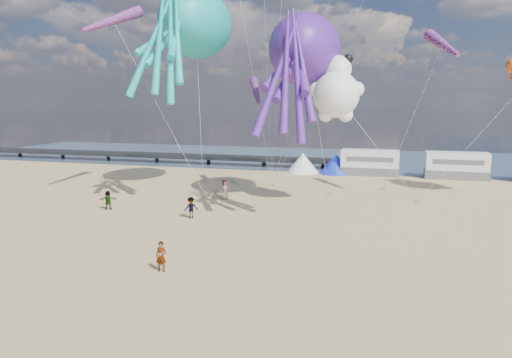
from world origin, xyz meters
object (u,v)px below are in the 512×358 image
sandbag_a (203,193)px  sandbag_c (418,202)px  tent_white (303,163)px  beachgoer_2 (191,208)px  kite_octopus_purple (305,50)px  standing_person (161,257)px  beachgoer_4 (108,200)px  windsock_mid (443,44)px  windsock_right (256,92)px  motorhome_1 (456,165)px  sandbag_e (272,185)px  kite_panda (336,95)px  windsock_left (113,20)px  tent_blue (335,164)px  sandbag_d (383,189)px  beachgoer_0 (225,189)px  kite_octopus_teal (196,23)px  sandbag_b (330,193)px  motorhome_0 (370,163)px

sandbag_a → sandbag_c: bearing=3.3°
tent_white → beachgoer_2: 24.99m
kite_octopus_purple → standing_person: bearing=-106.2°
sandbag_a → beachgoer_4: bearing=-121.7°
windsock_mid → beachgoer_2: bearing=-171.8°
kite_octopus_purple → windsock_right: size_ratio=2.56×
motorhome_1 → sandbag_e: 21.57m
kite_panda → beachgoer_2: bearing=-166.8°
windsock_left → tent_blue: bearing=52.6°
motorhome_1 → kite_octopus_purple: size_ratio=0.53×
tent_white → beachgoer_2: bearing=-99.4°
beachgoer_2 → sandbag_e: 14.57m
motorhome_1 → sandbag_a: (-24.21, -15.81, -1.39)m
sandbag_d → beachgoer_0: bearing=-149.4°
windsock_left → motorhome_1: bearing=36.7°
kite_octopus_purple → kite_panda: (2.77, -1.46, -3.63)m
tent_white → sandbag_d: (9.63, -9.58, -1.09)m
kite_panda → windsock_left: 20.20m
sandbag_a → kite_octopus_teal: bearing=126.7°
sandbag_e → windsock_right: bearing=-111.3°
standing_person → sandbag_b: 23.07m
motorhome_1 → standing_person: 39.77m
sandbag_c → windsock_left: bearing=-170.4°
motorhome_0 → sandbag_b: 13.30m
beachgoer_2 → sandbag_c: beachgoer_2 is taller
tent_blue → standing_person: bearing=-98.3°
tent_white → windsock_right: 15.52m
windsock_right → beachgoer_0: bearing=-130.4°
motorhome_0 → windsock_right: size_ratio=1.36×
motorhome_0 → sandbag_d: size_ratio=13.20×
windsock_right → motorhome_0: bearing=29.2°
standing_person → sandbag_a: standing_person is taller
motorhome_0 → tent_blue: (-4.00, 0.00, -0.30)m
motorhome_0 → kite_panda: 20.07m
sandbag_e → kite_panda: size_ratio=0.08×
standing_person → sandbag_b: (5.95, 22.28, -0.67)m
motorhome_0 → motorhome_1: same height
beachgoer_0 → sandbag_e: size_ratio=3.52×
motorhome_0 → kite_octopus_purple: size_ratio=0.53×
beachgoer_0 → sandbag_d: bearing=-7.6°
tent_blue → beachgoer_0: (-7.92, -17.59, -0.32)m
beachgoer_0 → windsock_mid: 22.04m
motorhome_1 → kite_octopus_teal: size_ratio=0.51×
motorhome_1 → sandbag_a: motorhome_1 is taller
motorhome_0 → sandbag_c: (4.57, -14.68, -1.39)m
motorhome_0 → sandbag_e: 14.04m
sandbag_d → windsock_right: 15.60m
standing_person → kite_octopus_teal: kite_octopus_teal is taller
standing_person → kite_panda: 19.89m
kite_panda → sandbag_e: bearing=112.2°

